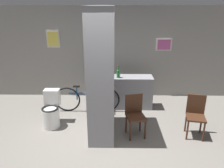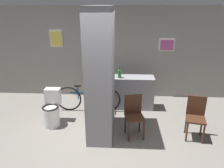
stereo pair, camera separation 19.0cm
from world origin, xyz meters
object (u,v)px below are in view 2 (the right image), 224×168
bottle_tall (120,73)px  bicycle (88,99)px  toilet (52,111)px  chair_near_pillar (134,114)px  chair_by_doorway (196,116)px

bottle_tall → bicycle: bearing=-165.3°
toilet → chair_near_pillar: 1.89m
chair_near_pillar → bicycle: chair_near_pillar is taller
toilet → bicycle: bearing=43.5°
toilet → chair_near_pillar: chair_near_pillar is taller
toilet → bicycle: (0.73, 0.69, 0.01)m
chair_near_pillar → bicycle: 1.53m
chair_by_doorway → chair_near_pillar: bearing=-169.2°
chair_near_pillar → bicycle: bearing=124.8°
toilet → bottle_tall: bottle_tall is taller
bicycle → chair_by_doorway: bearing=-23.5°
chair_near_pillar → chair_by_doorway: 1.25m
bottle_tall → chair_by_doorway: bearing=-38.0°
toilet → bottle_tall: bearing=30.6°
chair_by_doorway → bottle_tall: bearing=152.8°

